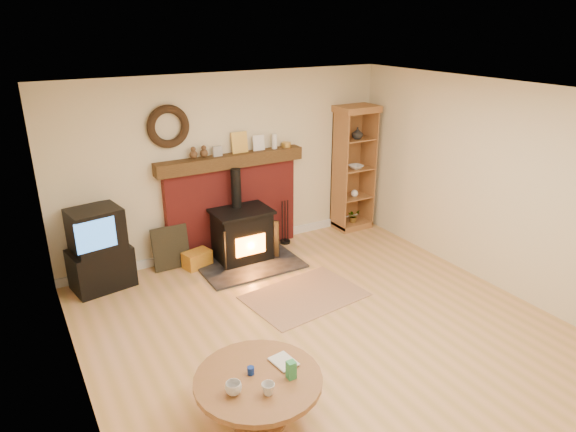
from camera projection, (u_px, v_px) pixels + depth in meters
ground at (335, 338)px, 5.60m from camera, size 5.50×5.50×0.00m
room_shell at (334, 187)px, 5.05m from camera, size 5.02×5.52×2.61m
chimney_breast at (232, 200)px, 7.47m from camera, size 2.20×0.22×1.78m
wood_stove at (243, 236)px, 7.30m from camera, size 1.40×1.00×1.32m
area_rug at (305, 296)px, 6.45m from camera, size 1.53×1.14×0.01m
tv_unit at (99, 251)px, 6.51m from camera, size 0.81×0.62×1.07m
curio_cabinet at (353, 168)px, 8.28m from camera, size 0.65×0.47×2.02m
firelog_box at (197, 259)px, 7.18m from camera, size 0.42×0.32×0.23m
leaning_painting at (171, 248)px, 7.09m from camera, size 0.51×0.14×0.61m
fire_tools at (285, 235)px, 7.94m from camera, size 0.16×0.16×0.70m
coffee_table at (258, 386)px, 4.31m from camera, size 1.09×1.09×0.62m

